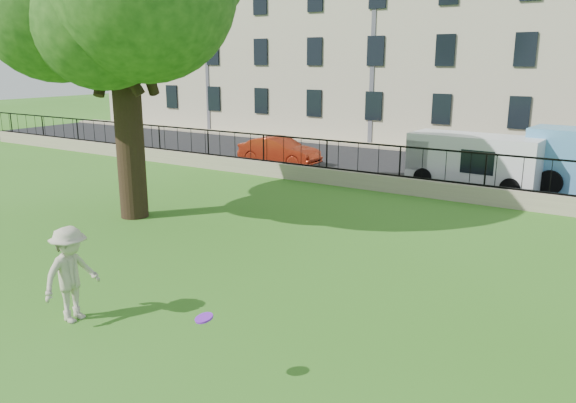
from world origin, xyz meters
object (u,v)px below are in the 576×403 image
Objects in this scene: frisbee at (204,318)px; white_van at (474,161)px; man at (71,274)px; red_sedan at (279,151)px.

white_van reaches higher than frisbee.
man is 6.68× the size of frisbee.
man reaches higher than red_sedan.
man is at bearing -98.47° from white_van.
red_sedan is (-9.16, 15.79, -0.48)m from frisbee.
frisbee is 0.06× the size of white_van.
white_van reaches higher than red_sedan.
white_van is (-0.36, 15.79, -0.12)m from frisbee.
frisbee is (3.52, -0.39, 0.21)m from man.
man reaches higher than frisbee.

